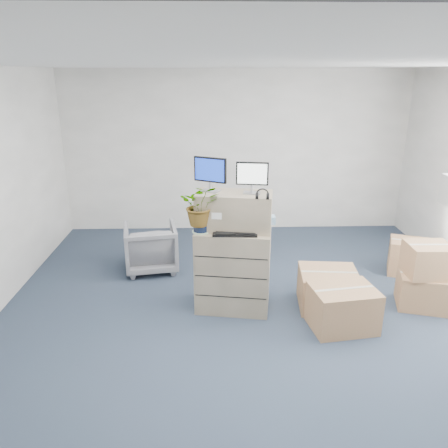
{
  "coord_description": "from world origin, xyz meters",
  "views": [
    {
      "loc": [
        -0.46,
        -4.14,
        2.71
      ],
      "look_at": [
        -0.31,
        0.4,
        1.14
      ],
      "focal_mm": 35.0,
      "sensor_mm": 36.0,
      "label": 1
    }
  ],
  "objects_px": {
    "water_bottle": "(240,218)",
    "office_chair": "(151,245)",
    "monitor_right": "(252,176)",
    "filing_cabinet_lower": "(233,269)",
    "keyboard": "(235,233)",
    "potted_plant": "(201,210)",
    "monitor_left": "(210,172)"
  },
  "relations": [
    {
      "from": "keyboard",
      "to": "filing_cabinet_lower",
      "type": "bearing_deg",
      "value": 97.2
    },
    {
      "from": "monitor_right",
      "to": "keyboard",
      "type": "height_order",
      "value": "monitor_right"
    },
    {
      "from": "filing_cabinet_lower",
      "to": "office_chair",
      "type": "height_order",
      "value": "filing_cabinet_lower"
    },
    {
      "from": "monitor_right",
      "to": "water_bottle",
      "type": "distance_m",
      "value": 0.52
    },
    {
      "from": "monitor_left",
      "to": "office_chair",
      "type": "height_order",
      "value": "monitor_left"
    },
    {
      "from": "monitor_right",
      "to": "office_chair",
      "type": "xyz_separation_m",
      "value": [
        -1.33,
        1.11,
        -1.26
      ]
    },
    {
      "from": "filing_cabinet_lower",
      "to": "water_bottle",
      "type": "distance_m",
      "value": 0.63
    },
    {
      "from": "monitor_left",
      "to": "monitor_right",
      "type": "distance_m",
      "value": 0.48
    },
    {
      "from": "water_bottle",
      "to": "office_chair",
      "type": "height_order",
      "value": "water_bottle"
    },
    {
      "from": "monitor_left",
      "to": "potted_plant",
      "type": "height_order",
      "value": "monitor_left"
    },
    {
      "from": "water_bottle",
      "to": "monitor_right",
      "type": "bearing_deg",
      "value": -10.22
    },
    {
      "from": "monitor_left",
      "to": "potted_plant",
      "type": "bearing_deg",
      "value": -93.23
    },
    {
      "from": "water_bottle",
      "to": "office_chair",
      "type": "distance_m",
      "value": 1.79
    },
    {
      "from": "filing_cabinet_lower",
      "to": "monitor_right",
      "type": "bearing_deg",
      "value": 12.98
    },
    {
      "from": "filing_cabinet_lower",
      "to": "potted_plant",
      "type": "distance_m",
      "value": 0.85
    },
    {
      "from": "filing_cabinet_lower",
      "to": "office_chair",
      "type": "bearing_deg",
      "value": 144.51
    },
    {
      "from": "monitor_right",
      "to": "water_bottle",
      "type": "bearing_deg",
      "value": 178.77
    },
    {
      "from": "monitor_right",
      "to": "potted_plant",
      "type": "xyz_separation_m",
      "value": [
        -0.58,
        -0.08,
        -0.37
      ]
    },
    {
      "from": "monitor_right",
      "to": "monitor_left",
      "type": "bearing_deg",
      "value": 175.85
    },
    {
      "from": "monitor_left",
      "to": "keyboard",
      "type": "bearing_deg",
      "value": -17.46
    },
    {
      "from": "monitor_right",
      "to": "potted_plant",
      "type": "relative_size",
      "value": 0.73
    },
    {
      "from": "monitor_left",
      "to": "monitor_right",
      "type": "bearing_deg",
      "value": 14.2
    },
    {
      "from": "monitor_left",
      "to": "water_bottle",
      "type": "height_order",
      "value": "monitor_left"
    },
    {
      "from": "keyboard",
      "to": "water_bottle",
      "type": "height_order",
      "value": "water_bottle"
    },
    {
      "from": "filing_cabinet_lower",
      "to": "water_bottle",
      "type": "bearing_deg",
      "value": 36.06
    },
    {
      "from": "filing_cabinet_lower",
      "to": "monitor_right",
      "type": "relative_size",
      "value": 2.78
    },
    {
      "from": "filing_cabinet_lower",
      "to": "keyboard",
      "type": "relative_size",
      "value": 2.02
    },
    {
      "from": "monitor_left",
      "to": "monitor_right",
      "type": "relative_size",
      "value": 1.09
    },
    {
      "from": "monitor_right",
      "to": "potted_plant",
      "type": "height_order",
      "value": "monitor_right"
    },
    {
      "from": "filing_cabinet_lower",
      "to": "keyboard",
      "type": "xyz_separation_m",
      "value": [
        0.01,
        -0.15,
        0.51
      ]
    },
    {
      "from": "filing_cabinet_lower",
      "to": "monitor_left",
      "type": "xyz_separation_m",
      "value": [
        -0.26,
        0.12,
        1.15
      ]
    },
    {
      "from": "water_bottle",
      "to": "office_chair",
      "type": "relative_size",
      "value": 0.34
    }
  ]
}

